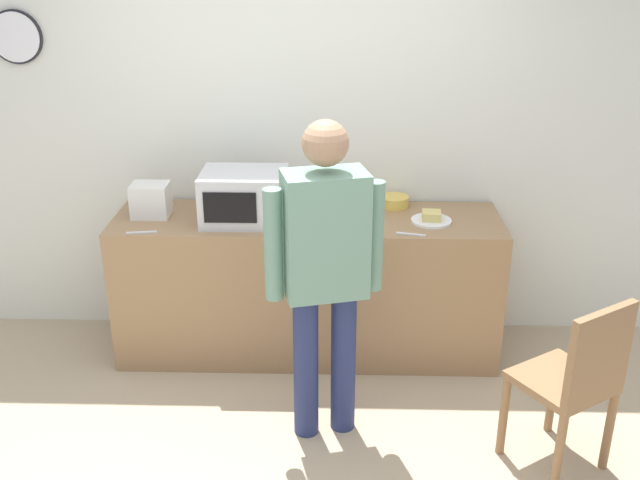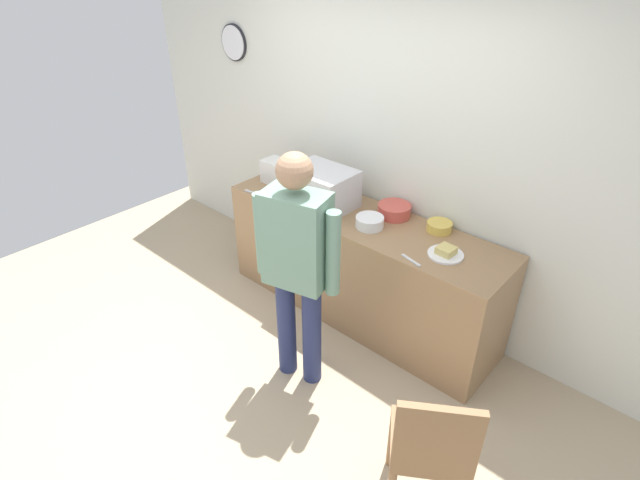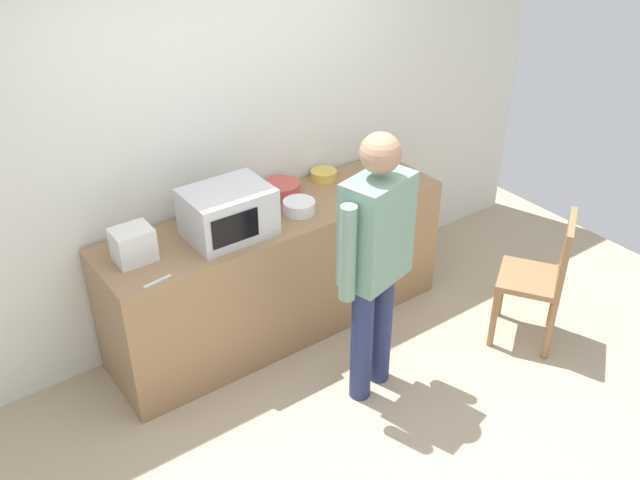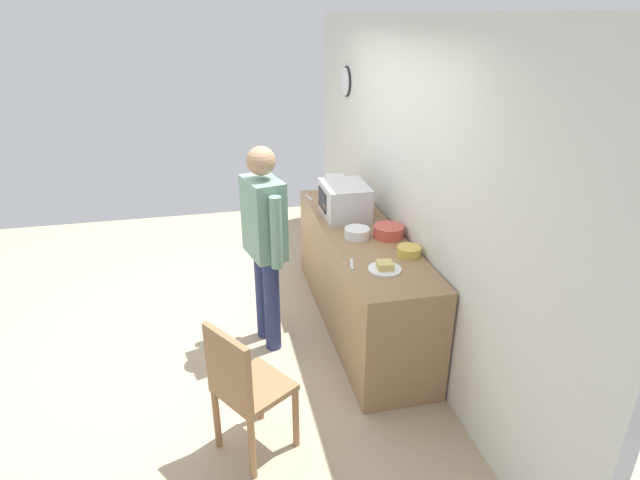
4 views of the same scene
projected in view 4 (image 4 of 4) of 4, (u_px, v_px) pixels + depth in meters
ground_plane at (223, 330)px, 4.60m from camera, size 6.00×6.00×0.00m
back_wall at (402, 178)px, 4.40m from camera, size 5.40×0.13×2.60m
kitchen_counter at (360, 278)px, 4.56m from camera, size 2.33×0.62×0.90m
microwave at (345, 200)px, 4.63m from camera, size 0.50×0.39×0.30m
sandwich_plate at (385, 267)px, 3.70m from camera, size 0.24×0.24×0.07m
salad_bowl at (357, 233)px, 4.23m from camera, size 0.21×0.21×0.08m
cereal_bowl at (389, 231)px, 4.25m from camera, size 0.25×0.25×0.09m
mixing_bowl at (409, 251)px, 3.93m from camera, size 0.18×0.18×0.07m
toaster at (336, 186)px, 5.18m from camera, size 0.22×0.18×0.20m
fork_utensil at (309, 197)px, 5.15m from camera, size 0.17×0.05×0.01m
spoon_utensil at (352, 264)px, 3.79m from camera, size 0.17×0.06×0.01m
person_standing at (265, 235)px, 4.06m from camera, size 0.57×0.33×1.70m
wooden_chair at (244, 386)px, 3.12m from camera, size 0.55×0.55×0.94m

